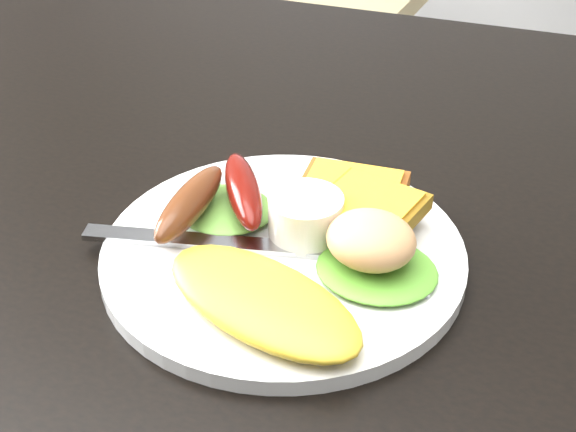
# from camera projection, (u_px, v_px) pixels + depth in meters

# --- Properties ---
(dining_table) EXTENTS (1.20, 0.80, 0.04)m
(dining_table) POSITION_uv_depth(u_px,v_px,m) (354.00, 216.00, 0.65)
(dining_table) COLOR black
(dining_table) RESTS_ON ground
(dining_chair) EXTENTS (0.44, 0.44, 0.05)m
(dining_chair) POSITION_uv_depth(u_px,v_px,m) (321.00, 3.00, 1.84)
(dining_chair) COLOR tan
(dining_chair) RESTS_ON ground
(plate) EXTENTS (0.25, 0.25, 0.01)m
(plate) POSITION_uv_depth(u_px,v_px,m) (283.00, 254.00, 0.56)
(plate) COLOR white
(plate) RESTS_ON dining_table
(lettuce_left) EXTENTS (0.08, 0.07, 0.01)m
(lettuce_left) POSITION_uv_depth(u_px,v_px,m) (225.00, 209.00, 0.59)
(lettuce_left) COLOR #5A902B
(lettuce_left) RESTS_ON plate
(lettuce_right) EXTENTS (0.08, 0.08, 0.01)m
(lettuce_right) POSITION_uv_depth(u_px,v_px,m) (377.00, 270.00, 0.53)
(lettuce_right) COLOR #538831
(lettuce_right) RESTS_ON plate
(omelette) EXTENTS (0.16, 0.12, 0.02)m
(omelette) POSITION_uv_depth(u_px,v_px,m) (262.00, 300.00, 0.50)
(omelette) COLOR yellow
(omelette) RESTS_ON plate
(sausage_a) EXTENTS (0.03, 0.10, 0.02)m
(sausage_a) POSITION_uv_depth(u_px,v_px,m) (190.00, 203.00, 0.57)
(sausage_a) COLOR brown
(sausage_a) RESTS_ON lettuce_left
(sausage_b) EXTENTS (0.07, 0.10, 0.02)m
(sausage_b) POSITION_uv_depth(u_px,v_px,m) (243.00, 190.00, 0.58)
(sausage_b) COLOR #5E0F08
(sausage_b) RESTS_ON lettuce_left
(ramekin) EXTENTS (0.07, 0.07, 0.03)m
(ramekin) POSITION_uv_depth(u_px,v_px,m) (306.00, 216.00, 0.56)
(ramekin) COLOR white
(ramekin) RESTS_ON plate
(toast_a) EXTENTS (0.08, 0.08, 0.01)m
(toast_a) POSITION_uv_depth(u_px,v_px,m) (349.00, 198.00, 0.60)
(toast_a) COLOR brown
(toast_a) RESTS_ON plate
(toast_b) EXTENTS (0.08, 0.08, 0.01)m
(toast_b) POSITION_uv_depth(u_px,v_px,m) (368.00, 209.00, 0.56)
(toast_b) COLOR olive
(toast_b) RESTS_ON toast_a
(potato_salad) EXTENTS (0.08, 0.07, 0.03)m
(potato_salad) POSITION_uv_depth(u_px,v_px,m) (371.00, 240.00, 0.53)
(potato_salad) COLOR beige
(potato_salad) RESTS_ON lettuce_right
(fork) EXTENTS (0.18, 0.05, 0.00)m
(fork) POSITION_uv_depth(u_px,v_px,m) (211.00, 242.00, 0.56)
(fork) COLOR #ADAFB7
(fork) RESTS_ON plate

